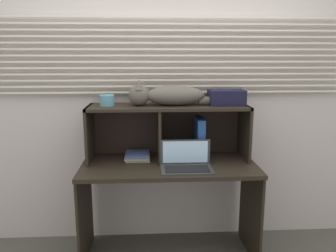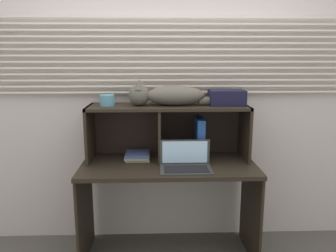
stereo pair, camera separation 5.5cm
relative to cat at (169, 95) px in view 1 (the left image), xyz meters
name	(u,v)px [view 1 (the left image)]	position (x,y,z in m)	size (l,w,h in m)	color
back_panel_with_blinds	(166,90)	(-0.01, 0.22, 0.02)	(4.40, 0.08, 2.50)	beige
desk	(169,183)	(-0.01, -0.12, -0.65)	(1.28, 0.60, 0.75)	black
hutch_shelf_unit	(167,121)	(-0.01, 0.03, -0.20)	(1.20, 0.35, 0.42)	black
cat	(169,95)	(0.00, 0.00, 0.00)	(0.80, 0.18, 0.19)	#544E47
laptop	(186,163)	(0.11, -0.24, -0.45)	(0.36, 0.22, 0.19)	#313131
binder_upright	(199,138)	(0.24, 0.00, -0.33)	(0.06, 0.23, 0.32)	navy
book_stack	(138,156)	(-0.24, 0.00, -0.47)	(0.19, 0.22, 0.05)	gray
small_basket	(107,100)	(-0.46, 0.00, -0.04)	(0.11, 0.11, 0.08)	teal
storage_box	(226,97)	(0.43, 0.00, -0.02)	(0.26, 0.18, 0.11)	black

